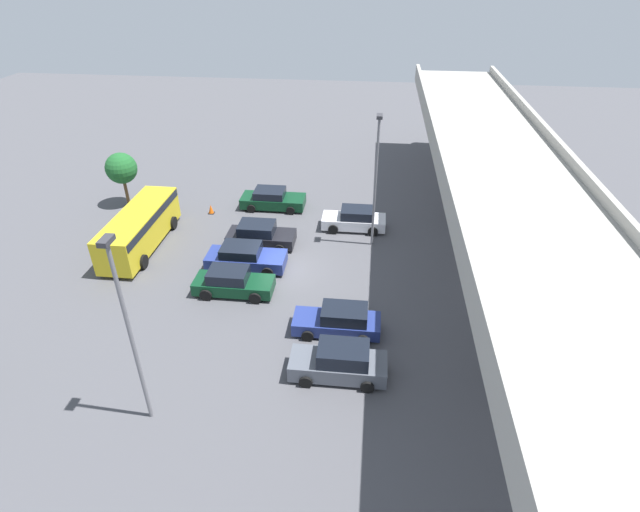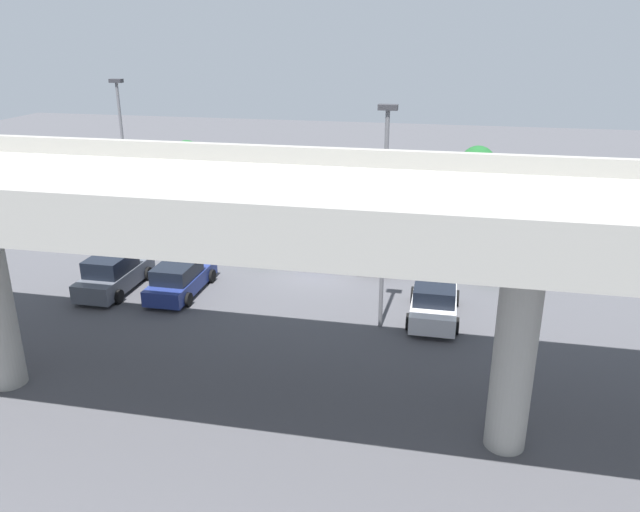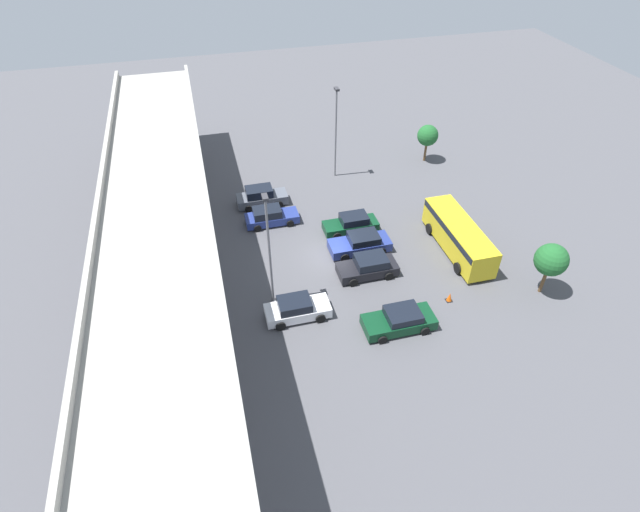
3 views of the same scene
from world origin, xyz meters
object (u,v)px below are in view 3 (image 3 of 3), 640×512
Objects in this scene: tree_front_centre at (428,136)px; shuttle_bus at (459,235)px; parked_car_6 at (261,197)px; parked_car_5 at (271,216)px; parked_car_3 at (361,243)px; parked_car_4 at (351,224)px; parked_car_2 at (368,267)px; traffic_cone at (450,297)px; tree_front_left at (551,260)px; lamp_post_mid_lot at (269,244)px; parked_car_0 at (400,320)px; parked_car_1 at (297,309)px; lamp_post_near_aisle at (336,127)px.

shuttle_bus is at bearing 166.00° from tree_front_centre.
parked_car_5 is at bearing -85.04° from parked_car_6.
parked_car_4 is (2.69, -0.09, -0.01)m from parked_car_3.
parked_car_2 is 6.38× the size of traffic_cone.
shuttle_bus is 2.01× the size of tree_front_left.
tree_front_centre is at bearing -126.64° from parked_car_2.
parked_car_3 is at bearing 88.10° from parked_car_4.
tree_front_left is (-5.95, -3.69, 1.48)m from shuttle_bus.
lamp_post_mid_lot is 2.11× the size of tree_front_left.
parked_car_0 is 0.55× the size of lamp_post_mid_lot.
parked_car_6 is 1.08× the size of tree_front_left.
parked_car_5 reaches higher than parked_car_0.
parked_car_1 is at bearing 25.58° from parked_car_2.
lamp_post_near_aisle is 9.98m from tree_front_centre.
tree_front_centre is at bearing -138.39° from parked_car_4.
traffic_cone is at bearing 83.49° from tree_front_left.
traffic_cone is (1.47, -4.40, -0.36)m from parked_car_0.
parked_car_4 is 0.52× the size of lamp_post_near_aisle.
parked_car_6 reaches higher than parked_car_4.
parked_car_3 reaches higher than parked_car_5.
tree_front_centre is at bearing 0.44° from tree_front_left.
parked_car_3 is 10.74m from parked_car_6.
parked_car_6 reaches higher than parked_car_3.
lamp_post_near_aisle is at bearing 26.71° from tree_front_left.
parked_car_5 is at bearing 61.91° from shuttle_bus.
tree_front_left is at bearing 156.65° from parked_car_2.
parked_car_0 is at bearing 108.46° from traffic_cone.
parked_car_5 is 1.00× the size of parked_car_6.
tree_front_left is (-16.34, -17.63, 2.17)m from parked_car_6.
parked_car_3 is 7.70m from shuttle_bus.
parked_car_2 is at bearing 173.74° from lamp_post_near_aisle.
parked_car_5 is 21.95m from tree_front_left.
parked_car_3 is (5.77, -6.46, -0.01)m from parked_car_1.
lamp_post_near_aisle reaches higher than traffic_cone.
lamp_post_mid_lot is 13.37m from traffic_cone.
parked_car_0 is 1.09× the size of parked_car_1.
traffic_cone is (-19.36, 6.64, -2.42)m from tree_front_centre.
traffic_cone is at bearing -170.78° from lamp_post_near_aisle.
tree_front_left reaches higher than parked_car_1.
lamp_post_mid_lot reaches higher than shuttle_bus.
tree_front_left is at bearing -42.84° from parked_car_6.
parked_car_2 reaches higher than parked_car_4.
parked_car_6 reaches higher than parked_car_1.
lamp_post_near_aisle is at bearing -96.18° from parked_car_3.
tree_front_centre is at bearing -86.69° from lamp_post_near_aisle.
parked_car_5 is at bearing -9.28° from lamp_post_mid_lot.
parked_car_2 is 0.98× the size of parked_car_4.
parked_car_5 is at bearing 40.25° from traffic_cone.
tree_front_centre is 5.45× the size of traffic_cone.
parked_car_2 is 0.51× the size of lamp_post_mid_lot.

